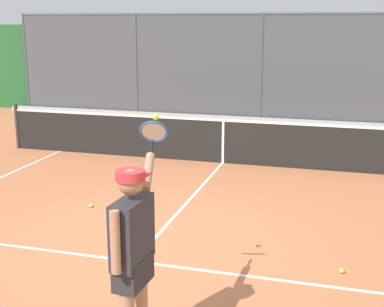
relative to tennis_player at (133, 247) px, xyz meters
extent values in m
plane|color=#B76B42|center=(0.75, -2.24, -1.05)|extent=(60.00, 60.00, 0.00)
cube|color=white|center=(0.75, -1.79, -1.04)|extent=(6.13, 0.05, 0.01)
cube|color=white|center=(0.75, -4.34, -1.04)|extent=(0.05, 5.09, 0.01)
cylinder|color=#474C51|center=(0.75, -11.97, 0.56)|extent=(0.07, 0.07, 3.22)
cylinder|color=#474C51|center=(4.73, -11.97, 0.56)|extent=(0.07, 0.07, 3.22)
cylinder|color=#474C51|center=(8.72, -11.97, 0.56)|extent=(0.07, 0.07, 3.22)
cylinder|color=#474C51|center=(0.75, -11.97, 2.13)|extent=(15.94, 0.05, 0.05)
cube|color=#474C51|center=(0.75, -11.97, 0.56)|extent=(15.94, 0.02, 3.22)
cube|color=#235B2D|center=(0.75, -12.62, 0.38)|extent=(18.94, 0.90, 2.85)
cube|color=#ADADA8|center=(0.75, -11.79, -0.97)|extent=(16.94, 0.18, 0.15)
cylinder|color=#2D2D2D|center=(5.78, -6.89, -0.51)|extent=(0.09, 0.09, 1.07)
cube|color=black|center=(0.75, -6.89, -0.59)|extent=(9.99, 0.02, 0.91)
cube|color=white|center=(0.75, -6.89, -0.11)|extent=(9.99, 0.04, 0.05)
cube|color=white|center=(0.75, -6.89, -0.59)|extent=(0.05, 0.04, 0.91)
cylinder|color=#A87A5B|center=(-0.01, -0.12, -0.55)|extent=(0.13, 0.13, 0.82)
cube|color=#28282D|center=(0.00, 0.02, -0.22)|extent=(0.25, 0.44, 0.26)
cube|color=#2D2D33|center=(0.00, 0.02, 0.16)|extent=(0.24, 0.52, 0.59)
cylinder|color=#A87A5B|center=(0.02, 0.33, 0.18)|extent=(0.08, 0.08, 0.54)
cylinder|color=#A87A5B|center=(0.02, -0.45, 0.57)|extent=(0.17, 0.41, 0.30)
sphere|color=#A87A5B|center=(0.00, 0.02, 0.60)|extent=(0.23, 0.23, 0.23)
cylinder|color=red|center=(0.00, 0.02, 0.67)|extent=(0.28, 0.28, 0.08)
cube|color=red|center=(-0.01, -0.10, 0.63)|extent=(0.21, 0.22, 0.02)
cylinder|color=black|center=(0.07, -0.70, 0.73)|extent=(0.07, 0.17, 0.13)
torus|color=#28569E|center=(0.11, -0.88, 0.86)|extent=(0.33, 0.24, 0.26)
cylinder|color=silver|center=(0.11, -0.88, 0.86)|extent=(0.27, 0.19, 0.21)
sphere|color=#C1D138|center=(0.15, -1.05, 0.98)|extent=(0.07, 0.07, 0.07)
sphere|color=#C1D138|center=(-1.80, -2.18, -1.01)|extent=(0.07, 0.07, 0.07)
sphere|color=#CCDB33|center=(2.20, -3.50, -1.01)|extent=(0.07, 0.07, 0.07)
camera|label=1|loc=(-1.71, 4.07, 1.94)|focal=50.32mm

